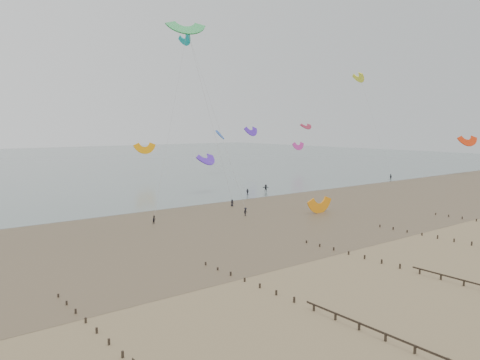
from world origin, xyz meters
name	(u,v)px	position (x,y,z in m)	size (l,w,h in m)	color
ground	(354,267)	(0.00, 0.00, 0.00)	(500.00, 500.00, 0.00)	brown
sea_and_shore	(182,225)	(-4.08, 34.40, 0.01)	(500.00, 665.00, 0.03)	#475654
kitesurfers	(233,198)	(18.49, 49.28, 0.86)	(147.32, 24.27, 1.87)	black
grounded_kite	(320,213)	(23.68, 27.40, 0.00)	(6.02, 3.15, 4.59)	orange
kites_airborne	(72,114)	(-3.28, 92.50, 20.56)	(230.80, 113.78, 40.67)	#FC9507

